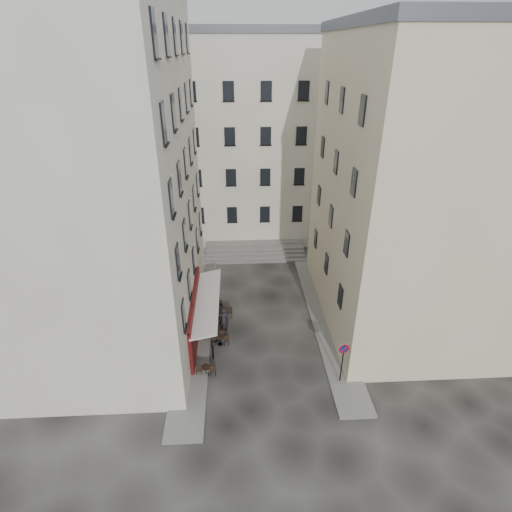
{
  "coord_description": "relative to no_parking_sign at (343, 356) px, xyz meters",
  "views": [
    {
      "loc": [
        -1.59,
        -20.04,
        17.23
      ],
      "look_at": [
        -0.33,
        4.0,
        4.47
      ],
      "focal_mm": 28.0,
      "sensor_mm": 36.0,
      "label": 1
    }
  ],
  "objects": [
    {
      "name": "ground",
      "position": [
        -4.13,
        3.36,
        -1.97
      ],
      "size": [
        90.0,
        90.0,
        0.0
      ],
      "primitive_type": "plane",
      "color": "black",
      "rests_on": "ground"
    },
    {
      "name": "building_right",
      "position": [
        6.37,
        6.86,
        7.33
      ],
      "size": [
        12.2,
        14.2,
        18.6
      ],
      "color": "beige",
      "rests_on": "ground"
    },
    {
      "name": "bistro_table_b",
      "position": [
        -6.99,
        3.64,
        -1.55
      ],
      "size": [
        1.19,
        0.56,
        0.84
      ],
      "color": "black",
      "rests_on": "ground"
    },
    {
      "name": "bistro_table_c",
      "position": [
        -7.3,
        4.02,
        -1.49
      ],
      "size": [
        1.36,
        0.64,
        0.96
      ],
      "color": "black",
      "rests_on": "ground"
    },
    {
      "name": "bollard_far",
      "position": [
        -7.38,
        9.36,
        -1.45
      ],
      "size": [
        0.12,
        0.12,
        0.98
      ],
      "color": "black",
      "rests_on": "ground"
    },
    {
      "name": "bollard_mid",
      "position": [
        -7.38,
        5.86,
        -1.45
      ],
      "size": [
        0.12,
        0.12,
        0.98
      ],
      "color": "black",
      "rests_on": "ground"
    },
    {
      "name": "sidewalk_left",
      "position": [
        -8.63,
        7.36,
        -1.91
      ],
      "size": [
        2.0,
        22.0,
        0.12
      ],
      "primitive_type": "cube",
      "color": "slate",
      "rests_on": "ground"
    },
    {
      "name": "cafe_storefront",
      "position": [
        -8.45,
        4.36,
        -0.1
      ],
      "size": [
        1.74,
        7.3,
        3.5
      ],
      "color": "#440C09",
      "rests_on": "ground"
    },
    {
      "name": "sidewalk_right",
      "position": [
        0.37,
        6.36,
        -1.91
      ],
      "size": [
        2.0,
        18.0,
        0.12
      ],
      "primitive_type": "cube",
      "color": "slate",
      "rests_on": "ground"
    },
    {
      "name": "pedestrian",
      "position": [
        -6.77,
        5.08,
        -1.07
      ],
      "size": [
        0.69,
        0.48,
        1.8
      ],
      "primitive_type": "imported",
      "rotation": [
        0.0,
        0.0,
        3.06
      ],
      "color": "black",
      "rests_on": "ground"
    },
    {
      "name": "bistro_table_e",
      "position": [
        -7.61,
        7.43,
        -1.47
      ],
      "size": [
        1.4,
        0.66,
        0.98
      ],
      "color": "black",
      "rests_on": "ground"
    },
    {
      "name": "stone_steps",
      "position": [
        -4.13,
        15.94,
        -1.57
      ],
      "size": [
        9.0,
        3.15,
        0.8
      ],
      "color": "slate",
      "rests_on": "ground"
    },
    {
      "name": "bollard_near",
      "position": [
        -7.38,
        2.36,
        -1.45
      ],
      "size": [
        0.12,
        0.12,
        0.98
      ],
      "color": "black",
      "rests_on": "ground"
    },
    {
      "name": "no_parking_sign",
      "position": [
        0.0,
        0.0,
        0.0
      ],
      "size": [
        0.63,
        0.13,
        2.79
      ],
      "rotation": [
        0.0,
        0.0,
        0.12
      ],
      "color": "black",
      "rests_on": "ground"
    },
    {
      "name": "building_back",
      "position": [
        -5.13,
        22.36,
        7.34
      ],
      "size": [
        18.2,
        10.2,
        18.6
      ],
      "color": "beige",
      "rests_on": "ground"
    },
    {
      "name": "building_left",
      "position": [
        -14.63,
        6.36,
        8.33
      ],
      "size": [
        12.2,
        16.2,
        20.6
      ],
      "color": "beige",
      "rests_on": "ground"
    },
    {
      "name": "bistro_table_d",
      "position": [
        -6.87,
        6.59,
        -1.48
      ],
      "size": [
        1.36,
        0.64,
        0.96
      ],
      "color": "black",
      "rests_on": "ground"
    },
    {
      "name": "bistro_table_a",
      "position": [
        -7.73,
        0.96,
        -1.55
      ],
      "size": [
        1.18,
        0.55,
        0.83
      ],
      "color": "black",
      "rests_on": "ground"
    }
  ]
}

